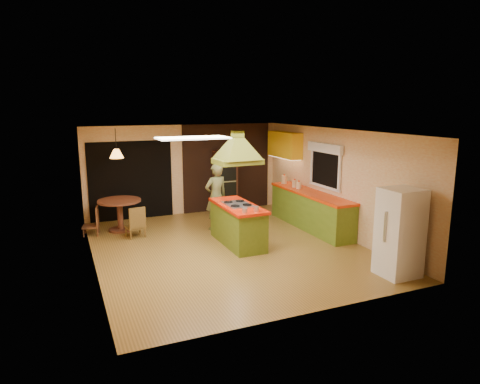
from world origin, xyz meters
name	(u,v)px	position (x,y,z in m)	size (l,w,h in m)	color
ground	(228,247)	(0.00, 0.00, 0.00)	(6.50, 6.50, 0.00)	olive
room_walls	(228,191)	(0.00, 0.00, 1.25)	(5.50, 6.50, 6.50)	beige
ceiling_plane	(227,131)	(0.00, 0.00, 2.50)	(6.50, 6.50, 0.00)	silver
brick_panel	(227,167)	(1.25, 3.23, 1.25)	(2.64, 0.03, 2.50)	#381E14
nook_opening	(131,181)	(-1.50, 3.23, 1.05)	(2.20, 0.03, 2.10)	black
right_counter	(310,210)	(2.45, 0.60, 0.46)	(0.62, 3.05, 0.92)	olive
upper_cabinets	(285,145)	(2.57, 2.20, 1.95)	(0.34, 1.40, 0.70)	yellow
window_right	(325,158)	(2.70, 0.40, 1.77)	(0.12, 1.35, 1.06)	black
fluor_panel	(193,138)	(-1.10, -1.20, 2.48)	(1.20, 0.60, 0.03)	white
kitchen_island	(238,224)	(0.29, 0.15, 0.46)	(0.73, 1.79, 0.91)	#586C1B
range_hood	(238,142)	(0.29, 0.15, 2.25)	(0.98, 0.73, 0.78)	olive
man	(216,197)	(0.24, 1.40, 0.83)	(0.60, 0.40, 1.65)	brown
refrigerator	(400,233)	(2.27, -2.62, 0.80)	(0.66, 0.62, 1.60)	white
wall_oven	(225,182)	(1.07, 2.95, 0.89)	(0.60, 0.61, 1.78)	#452216
dining_table	(120,209)	(-1.96, 2.22, 0.55)	(1.04, 1.04, 0.78)	brown
chair_left	(90,221)	(-2.66, 2.12, 0.34)	(0.37, 0.37, 0.67)	brown
chair_near	(135,221)	(-1.71, 1.57, 0.37)	(0.40, 0.40, 0.74)	brown
pendant_lamp	(116,154)	(-1.96, 2.22, 1.90)	(0.33, 0.33, 0.21)	#FF9E3F
canister_large	(284,180)	(2.40, 1.87, 1.03)	(0.15, 0.15, 0.22)	beige
canister_medium	(295,184)	(2.40, 1.31, 1.01)	(0.13, 0.13, 0.18)	beige
canister_small	(299,185)	(2.40, 1.10, 1.01)	(0.13, 0.13, 0.17)	#F7EBC7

